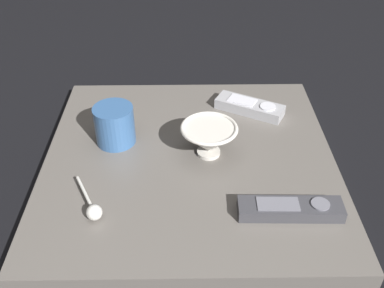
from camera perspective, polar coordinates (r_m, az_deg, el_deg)
ground_plane at (r=0.96m, az=-0.30°, el=-3.32°), size 6.00×6.00×0.00m
table at (r=0.95m, az=-0.30°, el=-2.49°), size 0.61×0.61×0.04m
cereal_bowl at (r=0.92m, az=2.19°, el=0.71°), size 0.12×0.12×0.07m
coffee_mug at (r=0.97m, az=-9.94°, el=2.43°), size 0.09×0.09×0.09m
teaspoon at (r=0.82m, az=-12.63°, el=-8.28°), size 0.11×0.07×0.03m
tv_remote_near at (r=1.08m, az=7.44°, el=4.77°), size 0.12×0.17×0.03m
tv_remote_far at (r=0.83m, az=12.56°, el=-8.16°), size 0.05×0.19×0.03m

